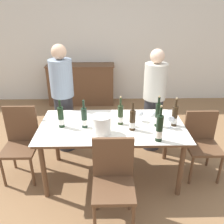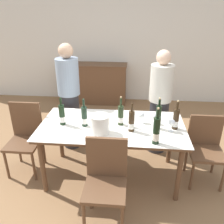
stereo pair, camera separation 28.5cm
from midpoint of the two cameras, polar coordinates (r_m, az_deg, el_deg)
name	(u,v)px [view 1 (the left image)]	position (r m, az deg, el deg)	size (l,w,h in m)	color
ground_plane	(112,175)	(3.36, -2.51, -14.96)	(12.00, 12.00, 0.00)	olive
back_wall	(110,40)	(5.54, -2.14, 16.99)	(8.00, 0.10, 2.80)	silver
sideboard_cabinet	(81,84)	(5.51, -8.86, 6.60)	(1.50, 0.46, 0.91)	brown
dining_table	(112,130)	(2.96, -2.76, -4.52)	(1.79, 0.93, 0.77)	brown
ice_bucket	(102,124)	(2.71, -5.52, -3.05)	(0.22, 0.22, 0.22)	white
wine_bottle_0	(175,116)	(2.93, 12.16, -1.07)	(0.07, 0.07, 0.36)	#332314
wine_bottle_1	(61,118)	(2.93, -14.91, -1.40)	(0.07, 0.07, 0.35)	black
wine_bottle_2	(159,129)	(2.57, 8.23, -4.17)	(0.08, 0.08, 0.42)	black
wine_bottle_3	(132,121)	(2.77, 2.03, -2.21)	(0.07, 0.07, 0.35)	#332314
wine_bottle_4	(158,116)	(2.87, 8.19, -0.94)	(0.07, 0.07, 0.39)	black
wine_bottle_5	(84,118)	(2.86, -9.53, -1.55)	(0.07, 0.07, 0.35)	#1E3323
wine_bottle_6	(120,115)	(2.90, -0.76, -0.85)	(0.07, 0.07, 0.37)	#28381E
wine_glass_0	(153,115)	(3.00, 7.17, -0.71)	(0.08, 0.08, 0.14)	white
wine_glass_1	(171,120)	(2.87, 11.36, -1.94)	(0.08, 0.08, 0.15)	white
wine_glass_2	(140,114)	(2.99, 4.09, -0.55)	(0.08, 0.08, 0.15)	white
chair_right_end	(202,140)	(3.32, 18.47, -6.38)	(0.42, 0.42, 0.86)	brown
chair_left_end	(21,139)	(3.37, -23.40, -5.98)	(0.42, 0.42, 0.95)	brown
chair_near_front	(113,177)	(2.48, -3.09, -15.53)	(0.42, 0.42, 0.94)	brown
person_host	(63,100)	(3.63, -13.88, 2.72)	(0.33, 0.33, 1.64)	#2D2D33
person_guest_left	(154,102)	(3.59, 7.80, 2.34)	(0.33, 0.33, 1.58)	#2D2D33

